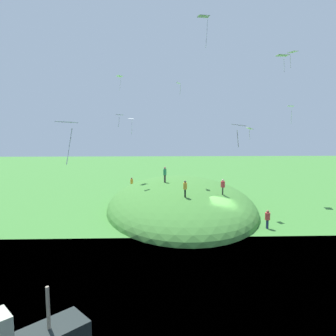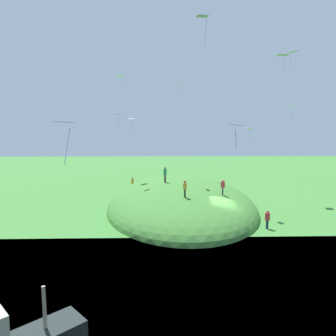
% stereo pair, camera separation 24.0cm
% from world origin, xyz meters
% --- Properties ---
extents(ground_plane, '(160.00, 160.00, 0.00)m').
position_xyz_m(ground_plane, '(0.00, 0.00, 0.00)').
color(ground_plane, '#3E7F33').
extents(grass_hill, '(27.04, 16.97, 6.10)m').
position_xyz_m(grass_hill, '(7.57, 3.52, 0.00)').
color(grass_hill, '#407E32').
rests_on(grass_hill, ground_plane).
extents(dirt_path, '(10.25, 4.87, 0.04)m').
position_xyz_m(dirt_path, '(23.72, -3.11, 0.02)').
color(dirt_path, brown).
rests_on(dirt_path, ground_plane).
extents(person_with_child, '(0.45, 0.45, 1.80)m').
position_xyz_m(person_with_child, '(6.58, 5.39, 4.12)').
color(person_with_child, '#3A3330').
rests_on(person_with_child, grass_hill).
extents(person_near_shore, '(0.49, 0.49, 1.73)m').
position_xyz_m(person_near_shore, '(-1.37, -3.72, 1.08)').
color(person_near_shore, '#1E254D').
rests_on(person_near_shore, ground_plane).
extents(person_walking_path, '(0.53, 0.53, 1.58)m').
position_xyz_m(person_walking_path, '(2.19, -0.36, 3.41)').
color(person_walking_path, '#32382B').
rests_on(person_walking_path, grass_hill).
extents(person_on_hilltop, '(0.45, 0.45, 1.60)m').
position_xyz_m(person_on_hilltop, '(0.40, 3.62, 3.59)').
color(person_on_hilltop, black).
rests_on(person_on_hilltop, grass_hill).
extents(person_watching_kites, '(0.47, 0.47, 1.84)m').
position_xyz_m(person_watching_kites, '(17.95, 10.16, 1.16)').
color(person_watching_kites, brown).
rests_on(person_watching_kites, ground_plane).
extents(kite_0, '(1.30, 1.08, 2.24)m').
position_xyz_m(kite_0, '(10.24, -10.45, 11.81)').
color(kite_0, white).
extents(kite_1, '(0.68, 0.70, 1.81)m').
position_xyz_m(kite_1, '(6.93, 9.18, 10.00)').
color(kite_1, white).
extents(kite_2, '(1.17, 0.88, 2.17)m').
position_xyz_m(kite_2, '(-12.42, 10.71, 9.13)').
color(kite_2, white).
extents(kite_3, '(0.86, 0.66, 1.27)m').
position_xyz_m(kite_3, '(3.92, -3.42, 9.03)').
color(kite_3, white).
extents(kite_4, '(0.77, 0.66, 1.03)m').
position_xyz_m(kite_4, '(-2.25, 9.31, 10.07)').
color(kite_4, white).
extents(kite_5, '(1.20, 1.03, 1.27)m').
position_xyz_m(kite_5, '(-11.19, 1.73, 9.08)').
color(kite_5, white).
extents(kite_6, '(0.62, 0.81, 2.04)m').
position_xyz_m(kite_6, '(-7.33, 3.18, 15.97)').
color(kite_6, white).
extents(kite_7, '(1.21, 1.08, 1.88)m').
position_xyz_m(kite_7, '(12.65, 11.08, 15.76)').
color(kite_7, white).
extents(kite_8, '(1.05, 0.90, 1.56)m').
position_xyz_m(kite_8, '(2.20, -6.87, 16.33)').
color(kite_8, white).
extents(kite_9, '(0.65, 0.51, 1.45)m').
position_xyz_m(kite_9, '(7.65, 3.77, 14.13)').
color(kite_9, white).
extents(kite_10, '(0.77, 1.04, 1.35)m').
position_xyz_m(kite_10, '(-1.52, -4.38, 15.12)').
color(kite_10, white).
extents(mooring_post, '(0.14, 0.14, 1.18)m').
position_xyz_m(mooring_post, '(-3.12, 2.47, 0.59)').
color(mooring_post, brown).
rests_on(mooring_post, ground_plane).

